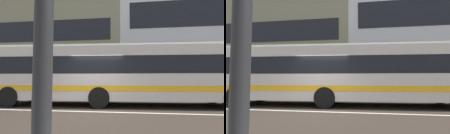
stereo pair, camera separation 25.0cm
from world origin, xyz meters
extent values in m
plane|color=#312822|center=(0.00, 0.00, 0.00)|extent=(160.00, 160.00, 0.00)
cube|color=silver|center=(0.00, 0.00, 0.00)|extent=(60.00, 0.16, 0.01)
cube|color=#245428|center=(-1.56, 5.50, 0.50)|extent=(19.42, 1.10, 1.01)
cube|color=gray|center=(-11.92, 16.04, 5.54)|extent=(24.22, 10.77, 11.08)
cube|color=black|center=(-11.92, 10.63, 6.43)|extent=(22.29, 0.04, 2.22)
cube|color=silver|center=(0.85, 2.12, 1.65)|extent=(12.57, 3.18, 2.61)
cube|color=black|center=(0.85, 2.12, 2.05)|extent=(11.82, 3.16, 0.83)
cube|color=gold|center=(0.85, 2.12, 0.94)|extent=(12.32, 3.19, 0.28)
cube|color=beige|center=(0.85, 2.12, 3.02)|extent=(12.05, 2.74, 0.12)
cylinder|color=black|center=(6.01, 3.55, 0.50)|extent=(1.01, 0.33, 1.00)
cylinder|color=black|center=(0.01, 3.26, 0.50)|extent=(1.01, 0.33, 1.00)
cylinder|color=black|center=(0.13, 0.90, 0.50)|extent=(1.01, 0.33, 1.00)
cylinder|color=black|center=(-4.43, 3.03, 0.50)|extent=(1.01, 0.33, 1.00)
cylinder|color=black|center=(-4.31, 0.68, 0.50)|extent=(1.01, 0.33, 1.00)
camera|label=1|loc=(1.94, -7.80, 1.38)|focal=30.24mm
camera|label=2|loc=(2.19, -7.76, 1.38)|focal=30.24mm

